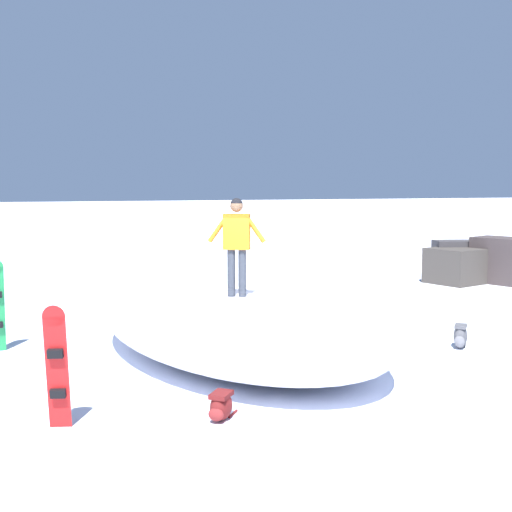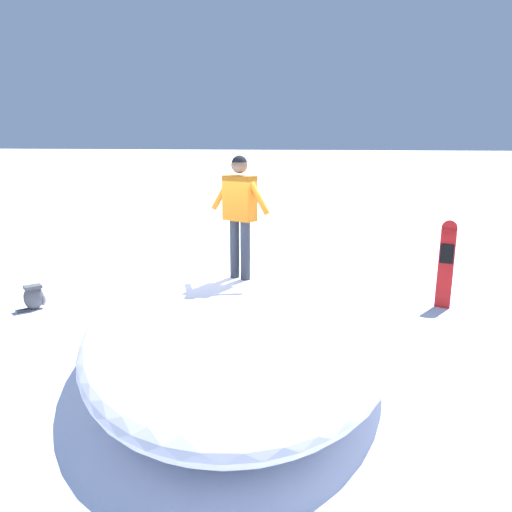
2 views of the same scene
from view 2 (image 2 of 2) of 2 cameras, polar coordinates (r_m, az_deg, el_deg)
ground at (r=8.55m, az=-4.56°, el=-8.67°), size 240.00×240.00×0.00m
snow_mound at (r=7.88m, az=-1.65°, el=-6.35°), size 5.28×7.90×1.08m
snowboarder_standing at (r=7.60m, az=-1.76°, el=5.45°), size 0.97×0.57×1.77m
snowboard_primary_upright at (r=10.42m, az=19.73°, el=-0.68°), size 0.33×0.30×1.62m
backpack_near at (r=10.82m, az=8.51°, el=-3.10°), size 0.54×0.57×0.37m
backpack_far at (r=10.59m, az=-22.70°, el=-4.06°), size 0.50×0.51×0.47m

